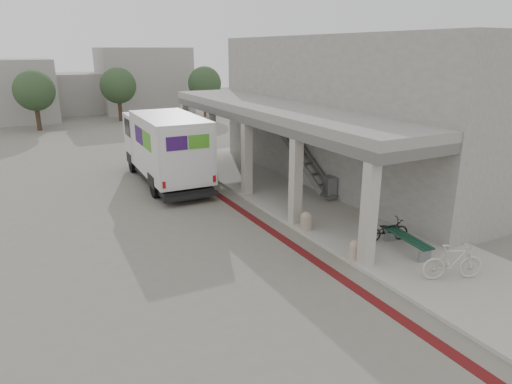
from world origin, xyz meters
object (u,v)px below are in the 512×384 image
bench (407,241)px  utility_cabinet (330,187)px  fedex_truck (165,146)px  bicycle_cream (453,262)px  bicycle_black (387,230)px

bench → utility_cabinet: bearing=86.4°
bench → fedex_truck: bearing=117.6°
bicycle_cream → utility_cabinet: bearing=11.7°
fedex_truck → utility_cabinet: size_ratio=8.24×
fedex_truck → bicycle_cream: (4.04, -13.81, -1.18)m
utility_cabinet → bicycle_cream: (-1.39, -7.61, 0.05)m
fedex_truck → bicycle_black: size_ratio=5.36×
fedex_truck → bench: size_ratio=3.88×
bicycle_black → bicycle_cream: (-0.30, -2.91, 0.14)m
fedex_truck → bench: fedex_truck is taller
fedex_truck → bench: (4.35, -11.80, -1.37)m
utility_cabinet → bicycle_cream: bearing=-88.2°
bench → utility_cabinet: utility_cabinet is taller
utility_cabinet → bicycle_black: utility_cabinet is taller
fedex_truck → utility_cabinet: fedex_truck is taller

